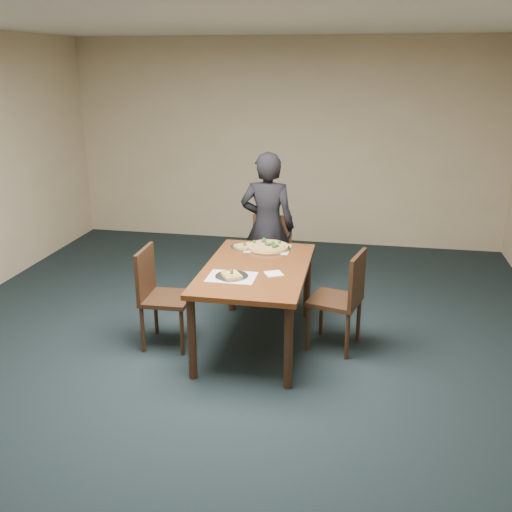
% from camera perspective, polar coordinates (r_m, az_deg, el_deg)
% --- Properties ---
extents(ground, '(8.00, 8.00, 0.00)m').
position_cam_1_polar(ground, '(4.73, -4.32, -12.52)').
color(ground, black).
rests_on(ground, ground).
extents(room_shell, '(8.00, 8.00, 8.00)m').
position_cam_1_polar(room_shell, '(4.10, -4.92, 8.72)').
color(room_shell, '#C9B28B').
rests_on(room_shell, ground).
extents(dining_table, '(0.90, 1.50, 0.75)m').
position_cam_1_polar(dining_table, '(5.04, 0.00, -2.07)').
color(dining_table, '#4F250F').
rests_on(dining_table, ground).
extents(chair_far, '(0.43, 0.43, 0.91)m').
position_cam_1_polar(chair_far, '(6.09, 1.47, 0.23)').
color(chair_far, black).
rests_on(chair_far, ground).
extents(chair_left, '(0.43, 0.43, 0.91)m').
position_cam_1_polar(chair_left, '(5.17, -9.73, -3.50)').
color(chair_left, black).
rests_on(chair_left, ground).
extents(chair_right, '(0.51, 0.51, 0.91)m').
position_cam_1_polar(chair_right, '(5.08, 8.75, -3.88)').
color(chair_right, black).
rests_on(chair_right, ground).
extents(diner, '(0.59, 0.40, 1.60)m').
position_cam_1_polar(diner, '(6.07, 1.15, 2.95)').
color(diner, black).
rests_on(diner, ground).
extents(placemat_main, '(0.42, 0.32, 0.00)m').
position_cam_1_polar(placemat_main, '(5.50, 1.21, 0.75)').
color(placemat_main, white).
rests_on(placemat_main, dining_table).
extents(placemat_near, '(0.40, 0.30, 0.00)m').
position_cam_1_polar(placemat_near, '(4.78, -2.44, -2.10)').
color(placemat_near, white).
rests_on(placemat_near, dining_table).
extents(pizza_pan, '(0.43, 0.43, 0.07)m').
position_cam_1_polar(pizza_pan, '(5.49, 1.23, 0.97)').
color(pizza_pan, silver).
rests_on(pizza_pan, dining_table).
extents(slice_plate_near, '(0.28, 0.28, 0.05)m').
position_cam_1_polar(slice_plate_near, '(4.77, -2.45, -1.96)').
color(slice_plate_near, silver).
rests_on(slice_plate_near, dining_table).
extents(slice_plate_far, '(0.28, 0.28, 0.05)m').
position_cam_1_polar(slice_plate_far, '(5.54, -1.17, 1.00)').
color(slice_plate_far, silver).
rests_on(slice_plate_far, dining_table).
extents(napkin, '(0.19, 0.19, 0.01)m').
position_cam_1_polar(napkin, '(4.84, 1.79, -1.78)').
color(napkin, white).
rests_on(napkin, dining_table).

